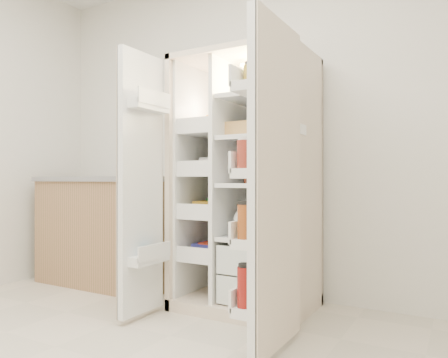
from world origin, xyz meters
The scene contains 5 objects.
wall_back centered at (0.00, 2.00, 1.35)m, with size 4.00×0.02×2.70m, color silver.
refrigerator centered at (0.16, 1.65, 0.74)m, with size 0.93×0.70×1.80m.
freezer_door centered at (-0.35, 1.05, 0.89)m, with size 0.15×0.40×1.72m.
fridge_door centered at (0.63, 0.96, 0.87)m, with size 0.17×0.58×1.72m.
kitchen_counter centered at (-1.21, 1.66, 0.47)m, with size 1.30×0.69×0.94m.
Camera 1 is at (1.52, -1.12, 0.92)m, focal length 34.00 mm.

